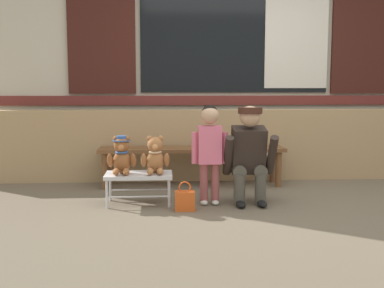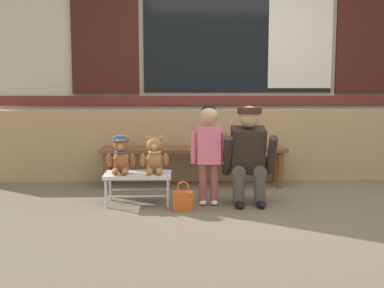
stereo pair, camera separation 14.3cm
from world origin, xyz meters
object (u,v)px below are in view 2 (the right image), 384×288
at_px(teddy_bear_plain, 154,156).
at_px(child_standing, 209,143).
at_px(wooden_bench_long, 193,153).
at_px(teddy_bear_with_hat, 121,155).
at_px(handbag_on_ground, 183,200).
at_px(adult_crouching, 249,154).
at_px(small_display_bench, 138,176).

xyz_separation_m(teddy_bear_plain, child_standing, (0.52, -0.06, 0.13)).
bearing_deg(wooden_bench_long, teddy_bear_with_hat, -131.20).
bearing_deg(handbag_on_ground, wooden_bench_long, 83.03).
bearing_deg(wooden_bench_long, adult_crouching, -59.71).
bearing_deg(child_standing, wooden_bench_long, 97.19).
bearing_deg(small_display_bench, wooden_bench_long, 55.75).
height_order(small_display_bench, handbag_on_ground, small_display_bench).
distance_m(teddy_bear_with_hat, child_standing, 0.85).
relative_size(small_display_bench, adult_crouching, 0.67).
height_order(teddy_bear_with_hat, child_standing, child_standing).
bearing_deg(teddy_bear_plain, small_display_bench, -179.49).
relative_size(child_standing, adult_crouching, 1.01).
distance_m(teddy_bear_with_hat, adult_crouching, 1.23).
relative_size(teddy_bear_with_hat, handbag_on_ground, 1.34).
height_order(wooden_bench_long, teddy_bear_with_hat, teddy_bear_with_hat).
xyz_separation_m(wooden_bench_long, child_standing, (0.11, -0.89, 0.22)).
xyz_separation_m(small_display_bench, teddy_bear_plain, (0.16, 0.00, 0.20)).
distance_m(teddy_bear_with_hat, teddy_bear_plain, 0.32).
bearing_deg(child_standing, teddy_bear_with_hat, 175.64).
distance_m(teddy_bear_plain, handbag_on_ground, 0.54).
relative_size(small_display_bench, handbag_on_ground, 2.35).
xyz_separation_m(wooden_bench_long, handbag_on_ground, (-0.14, -1.11, -0.28)).
xyz_separation_m(teddy_bear_plain, adult_crouching, (0.91, -0.03, 0.02)).
relative_size(wooden_bench_long, handbag_on_ground, 7.72).
relative_size(small_display_bench, teddy_bear_with_hat, 1.76).
bearing_deg(child_standing, small_display_bench, 174.80).
distance_m(small_display_bench, teddy_bear_with_hat, 0.26).
xyz_separation_m(child_standing, adult_crouching, (0.39, 0.03, -0.11)).
relative_size(teddy_bear_with_hat, child_standing, 0.38).
bearing_deg(small_display_bench, child_standing, -5.20).
bearing_deg(small_display_bench, handbag_on_ground, -32.72).
xyz_separation_m(small_display_bench, child_standing, (0.68, -0.06, 0.33)).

